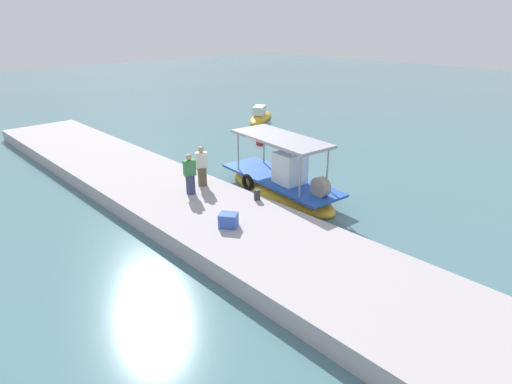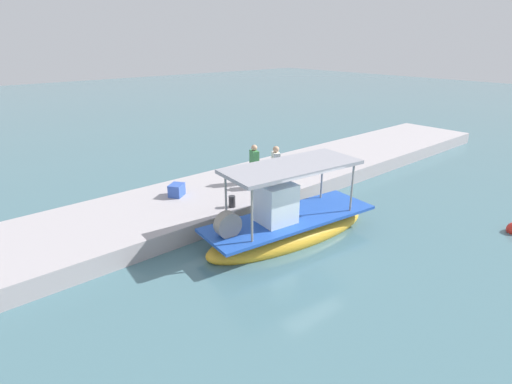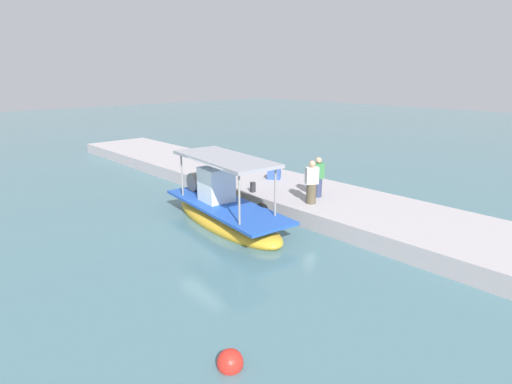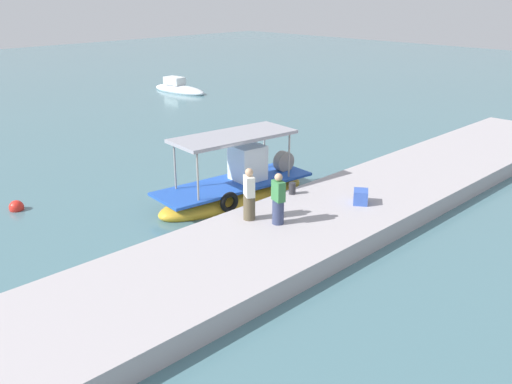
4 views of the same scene
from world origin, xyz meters
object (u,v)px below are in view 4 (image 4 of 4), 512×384
Objects in this scene: fisherman_near_bollard at (278,201)px; fisherman_by_crate at (249,196)px; mooring_bollard at (292,188)px; marker_buoy at (17,207)px; moored_boat_near at (179,89)px; main_fishing_boat at (236,189)px; cargo_crate at (361,197)px.

fisherman_near_bollard is 0.97× the size of fisherman_by_crate.
fisherman_near_bollard is 3.93× the size of mooring_bollard.
moored_boat_near reaches higher than marker_buoy.
mooring_bollard is at bearing 32.23° from fisherman_near_bollard.
fisherman_near_bollard is 27.55m from moored_boat_near.
main_fishing_boat reaches higher than mooring_bollard.
fisherman_near_bollard is 3.14× the size of marker_buoy.
fisherman_near_bollard is 0.32× the size of moored_boat_near.
fisherman_by_crate reaches higher than mooring_bollard.
main_fishing_boat is 2.27m from mooring_bollard.
moored_boat_near is (14.69, 22.64, -1.19)m from fisherman_by_crate.
main_fishing_boat reaches higher than cargo_crate.
fisherman_near_bollard is 3.37m from cargo_crate.
main_fishing_boat is 4.01m from fisherman_near_bollard.
cargo_crate reaches higher than mooring_bollard.
fisherman_near_bollard reaches higher than moored_boat_near.
main_fishing_boat is at bearing -38.12° from marker_buoy.
cargo_crate is at bearing -114.48° from moored_boat_near.
fisherman_by_crate is (-1.96, -2.70, 0.93)m from main_fishing_boat.
mooring_bollard is 2.43m from cargo_crate.
mooring_bollard is (2.68, 0.57, -0.55)m from fisherman_by_crate.
main_fishing_boat is 12.55× the size of marker_buoy.
mooring_bollard is 0.08× the size of moored_boat_near.
fisherman_by_crate is at bearing -126.00° from main_fishing_boat.
fisherman_by_crate is 2.84× the size of cargo_crate.
fisherman_by_crate is 4.05× the size of mooring_bollard.
cargo_crate is (3.62, -1.67, -0.53)m from fisherman_by_crate.
moored_boat_near is (14.30, 23.52, -1.17)m from fisherman_near_bollard.
fisherman_near_bollard is at bearing 166.10° from cargo_crate.
marker_buoy is at bearing 118.77° from fisherman_near_bollard.
main_fishing_boat is 3.88× the size of fisherman_by_crate.
mooring_bollard reaches higher than marker_buoy.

